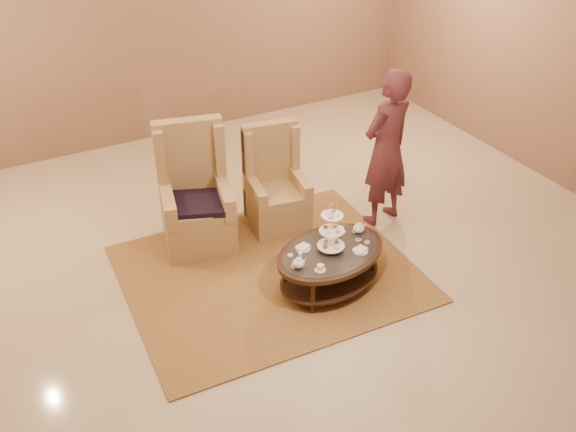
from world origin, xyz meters
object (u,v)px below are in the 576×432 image
tea_table (330,257)px  armchair_left (196,204)px  armchair_right (275,191)px  person (386,149)px

tea_table → armchair_left: 1.67m
armchair_left → armchair_right: bearing=8.3°
armchair_left → tea_table: bearing=-45.8°
armchair_left → person: bearing=-4.1°
tea_table → armchair_left: (-0.87, 1.42, 0.10)m
tea_table → armchair_right: armchair_right is taller
person → armchair_left: bearing=-29.8°
armchair_left → armchair_right: size_ratio=1.16×
armchair_right → armchair_left: bearing=-175.5°
armchair_left → armchair_right: armchair_left is taller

